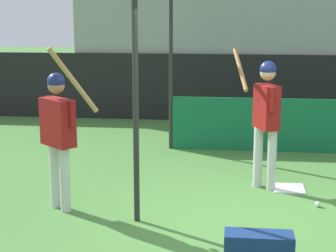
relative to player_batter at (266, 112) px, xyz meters
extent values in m
plane|color=#477F38|center=(-0.32, -1.52, -1.10)|extent=(60.00, 60.00, 0.00)
cube|color=black|center=(-0.32, 4.84, -0.34)|extent=(24.00, 0.12, 1.51)
cube|color=#9E9E99|center=(-0.32, 6.90, 0.68)|extent=(7.60, 4.00, 3.56)
cube|color=#195B33|center=(-3.34, 5.30, 0.46)|extent=(0.45, 0.40, 0.10)
cube|color=#195B33|center=(-3.34, 5.48, 0.69)|extent=(0.45, 0.06, 0.40)
cube|color=#195B33|center=(-2.79, 5.30, 0.46)|extent=(0.45, 0.40, 0.10)
cube|color=#195B33|center=(-2.79, 5.48, 0.69)|extent=(0.45, 0.06, 0.40)
cube|color=#195B33|center=(-2.24, 5.30, 0.46)|extent=(0.45, 0.40, 0.10)
cube|color=#195B33|center=(-2.24, 5.48, 0.69)|extent=(0.45, 0.06, 0.40)
cube|color=#195B33|center=(-1.69, 5.30, 0.46)|extent=(0.45, 0.40, 0.10)
cube|color=#195B33|center=(-1.69, 5.48, 0.69)|extent=(0.45, 0.06, 0.40)
cube|color=#195B33|center=(-1.14, 5.30, 0.46)|extent=(0.45, 0.40, 0.10)
cube|color=#195B33|center=(-1.14, 5.48, 0.69)|extent=(0.45, 0.06, 0.40)
cube|color=#195B33|center=(-0.59, 5.30, 0.46)|extent=(0.45, 0.40, 0.10)
cube|color=#195B33|center=(-0.59, 5.48, 0.69)|extent=(0.45, 0.06, 0.40)
cube|color=#195B33|center=(-0.04, 5.30, 0.46)|extent=(0.45, 0.40, 0.10)
cube|color=#195B33|center=(-0.04, 5.48, 0.69)|extent=(0.45, 0.06, 0.40)
cube|color=#195B33|center=(0.51, 5.30, 0.46)|extent=(0.45, 0.40, 0.10)
cube|color=#195B33|center=(0.51, 5.48, 0.69)|extent=(0.45, 0.06, 0.40)
cube|color=#195B33|center=(1.06, 5.30, 0.46)|extent=(0.45, 0.40, 0.10)
cube|color=#195B33|center=(1.06, 5.48, 0.69)|extent=(0.45, 0.06, 0.40)
cube|color=#195B33|center=(1.61, 5.30, 0.46)|extent=(0.45, 0.40, 0.10)
cube|color=#195B33|center=(1.61, 5.48, 0.69)|extent=(0.45, 0.06, 0.40)
cube|color=#195B33|center=(-3.34, 6.10, 0.86)|extent=(0.45, 0.40, 0.10)
cube|color=#195B33|center=(-3.34, 6.28, 1.09)|extent=(0.45, 0.06, 0.40)
cube|color=#195B33|center=(-2.79, 6.10, 0.86)|extent=(0.45, 0.40, 0.10)
cube|color=#195B33|center=(-2.79, 6.28, 1.09)|extent=(0.45, 0.06, 0.40)
cube|color=#195B33|center=(-2.24, 6.10, 0.86)|extent=(0.45, 0.40, 0.10)
cube|color=#195B33|center=(-2.24, 6.28, 1.09)|extent=(0.45, 0.06, 0.40)
cube|color=#195B33|center=(-1.69, 6.10, 0.86)|extent=(0.45, 0.40, 0.10)
cube|color=#195B33|center=(-1.69, 6.28, 1.09)|extent=(0.45, 0.06, 0.40)
cube|color=#195B33|center=(-1.14, 6.10, 0.86)|extent=(0.45, 0.40, 0.10)
cube|color=#195B33|center=(-1.14, 6.28, 1.09)|extent=(0.45, 0.06, 0.40)
cube|color=#195B33|center=(-0.59, 6.10, 0.86)|extent=(0.45, 0.40, 0.10)
cube|color=#195B33|center=(-0.59, 6.28, 1.09)|extent=(0.45, 0.06, 0.40)
cube|color=#195B33|center=(-0.04, 6.10, 0.86)|extent=(0.45, 0.40, 0.10)
cube|color=#195B33|center=(-0.04, 6.28, 1.09)|extent=(0.45, 0.06, 0.40)
cube|color=#195B33|center=(0.51, 6.10, 0.86)|extent=(0.45, 0.40, 0.10)
cube|color=#195B33|center=(0.51, 6.28, 1.09)|extent=(0.45, 0.06, 0.40)
cube|color=#195B33|center=(1.06, 6.10, 0.86)|extent=(0.45, 0.40, 0.10)
cube|color=#195B33|center=(1.06, 6.28, 1.09)|extent=(0.45, 0.06, 0.40)
cube|color=#195B33|center=(1.61, 6.10, 0.86)|extent=(0.45, 0.40, 0.10)
cube|color=#195B33|center=(1.61, 6.28, 1.09)|extent=(0.45, 0.06, 0.40)
cube|color=#195B33|center=(-3.34, 6.90, 1.26)|extent=(0.45, 0.40, 0.10)
cube|color=#195B33|center=(-3.34, 7.08, 1.49)|extent=(0.45, 0.06, 0.40)
cube|color=#195B33|center=(-2.79, 6.90, 1.26)|extent=(0.45, 0.40, 0.10)
cube|color=#195B33|center=(-2.79, 7.08, 1.49)|extent=(0.45, 0.06, 0.40)
cube|color=#195B33|center=(-2.24, 6.90, 1.26)|extent=(0.45, 0.40, 0.10)
cube|color=#195B33|center=(-2.24, 7.08, 1.49)|extent=(0.45, 0.06, 0.40)
cube|color=#195B33|center=(-1.69, 6.90, 1.26)|extent=(0.45, 0.40, 0.10)
cube|color=#195B33|center=(-1.69, 7.08, 1.49)|extent=(0.45, 0.06, 0.40)
cube|color=#195B33|center=(-1.14, 6.90, 1.26)|extent=(0.45, 0.40, 0.10)
cube|color=#195B33|center=(-1.14, 7.08, 1.49)|extent=(0.45, 0.06, 0.40)
cube|color=#195B33|center=(-0.59, 6.90, 1.26)|extent=(0.45, 0.40, 0.10)
cube|color=#195B33|center=(-0.59, 7.08, 1.49)|extent=(0.45, 0.06, 0.40)
cube|color=#195B33|center=(-0.04, 6.90, 1.26)|extent=(0.45, 0.40, 0.10)
cube|color=#195B33|center=(-0.04, 7.08, 1.49)|extent=(0.45, 0.06, 0.40)
cube|color=#195B33|center=(0.51, 6.90, 1.26)|extent=(0.45, 0.40, 0.10)
cube|color=#195B33|center=(0.51, 7.08, 1.49)|extent=(0.45, 0.06, 0.40)
cube|color=#195B33|center=(1.06, 6.90, 1.26)|extent=(0.45, 0.40, 0.10)
cube|color=#195B33|center=(1.06, 7.08, 1.49)|extent=(0.45, 0.06, 0.40)
cube|color=#195B33|center=(1.61, 6.90, 1.26)|extent=(0.45, 0.40, 0.10)
cube|color=#195B33|center=(1.61, 7.08, 1.49)|extent=(0.45, 0.06, 0.40)
cylinder|color=#282828|center=(-1.57, -1.47, 0.27)|extent=(0.07, 0.07, 2.73)
cylinder|color=#282828|center=(-1.57, 2.14, 0.27)|extent=(0.07, 0.07, 2.73)
cube|color=#14663D|center=(0.38, 2.12, -0.62)|extent=(3.83, 0.03, 0.96)
cube|color=white|center=(0.36, 0.00, -1.09)|extent=(0.44, 0.44, 0.02)
cylinder|color=silver|center=(0.10, -0.07, -0.66)|extent=(0.17, 0.17, 0.86)
cylinder|color=silver|center=(-0.08, 0.06, -0.66)|extent=(0.17, 0.17, 0.86)
cube|color=maroon|center=(0.01, 0.00, 0.07)|extent=(0.37, 0.47, 0.61)
sphere|color=tan|center=(0.01, 0.00, 0.55)|extent=(0.22, 0.22, 0.22)
sphere|color=navy|center=(0.01, 0.00, 0.60)|extent=(0.23, 0.23, 0.23)
cylinder|color=maroon|center=(0.06, -0.22, 0.21)|extent=(0.09, 0.09, 0.34)
cylinder|color=maroon|center=(-0.11, 0.18, 0.21)|extent=(0.09, 0.09, 0.34)
cylinder|color=brown|center=(-0.36, 0.11, 0.58)|extent=(0.23, 0.74, 0.55)
sphere|color=brown|center=(-0.02, 0.19, 0.33)|extent=(0.08, 0.08, 0.08)
cylinder|color=silver|center=(-2.69, -1.10, -0.68)|extent=(0.18, 0.18, 0.83)
cylinder|color=silver|center=(-2.52, -1.24, -0.68)|extent=(0.18, 0.18, 0.83)
cube|color=maroon|center=(-2.60, -1.17, 0.03)|extent=(0.52, 0.49, 0.59)
sphere|color=#A37556|center=(-2.60, -1.17, 0.49)|extent=(0.21, 0.21, 0.21)
sphere|color=navy|center=(-2.60, -1.17, 0.54)|extent=(0.22, 0.22, 0.22)
cylinder|color=maroon|center=(-2.78, -0.97, 0.16)|extent=(0.10, 0.10, 0.32)
cylinder|color=maroon|center=(-2.38, -1.31, 0.16)|extent=(0.10, 0.10, 0.32)
cylinder|color=#AD7F4C|center=(-2.31, -1.43, 0.59)|extent=(0.55, 0.30, 0.80)
sphere|color=#AD7F4C|center=(-2.42, -1.19, 0.21)|extent=(0.08, 0.08, 0.08)
cube|color=navy|center=(-0.16, -2.36, -0.96)|extent=(0.70, 0.28, 0.28)
sphere|color=white|center=(0.67, -0.72, -1.06)|extent=(0.07, 0.07, 0.07)
camera|label=1|loc=(-0.45, -7.76, 1.41)|focal=60.00mm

